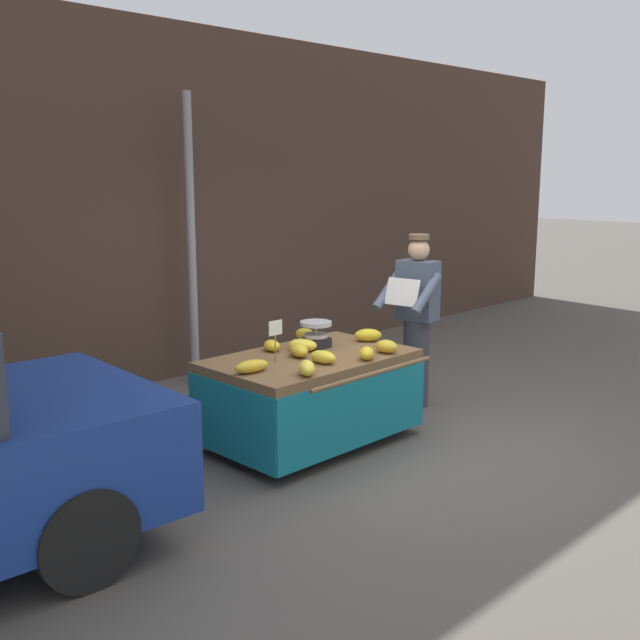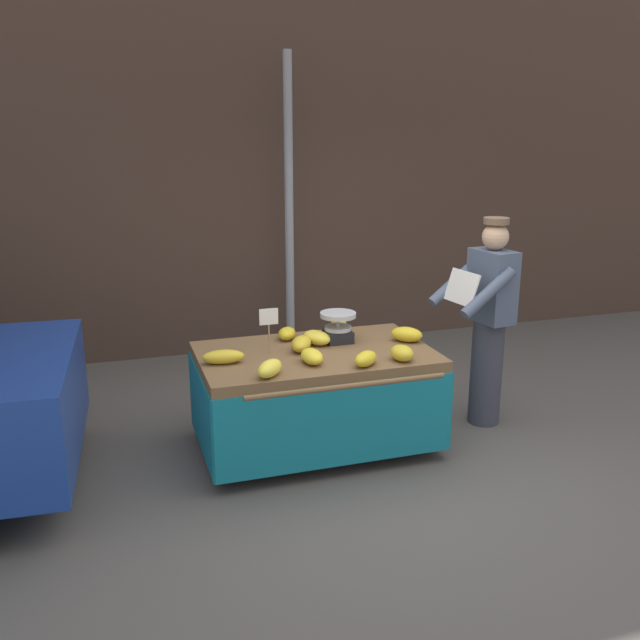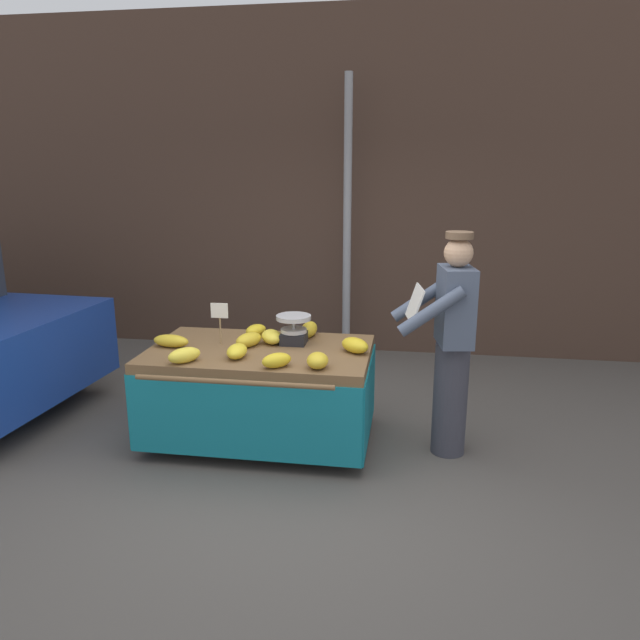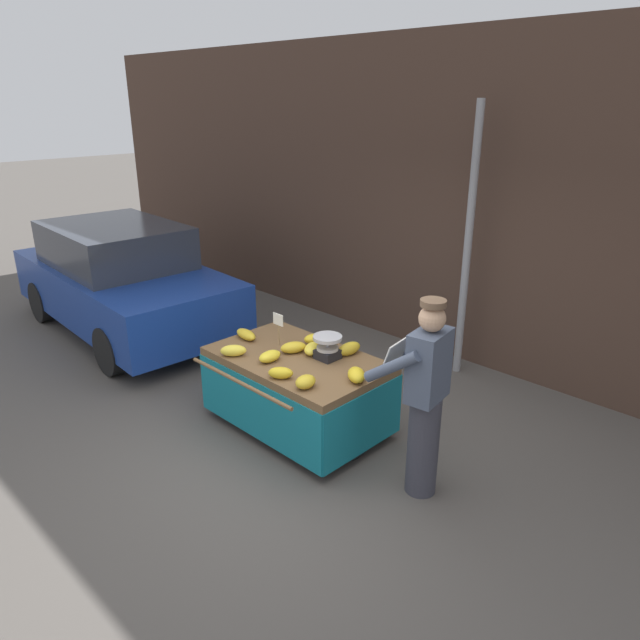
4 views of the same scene
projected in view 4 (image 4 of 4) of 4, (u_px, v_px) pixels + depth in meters
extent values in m
plane|color=#514C47|center=(293.00, 463.00, 5.36)|extent=(60.00, 60.00, 0.00)
cube|color=#473328|center=(492.00, 207.00, 6.79)|extent=(16.00, 0.24, 3.89)
cylinder|color=gray|center=(468.00, 245.00, 6.63)|extent=(0.09, 0.09, 3.13)
cube|color=brown|center=(297.00, 360.00, 5.70)|extent=(1.73, 1.06, 0.08)
cylinder|color=black|center=(248.00, 370.00, 6.35)|extent=(0.05, 0.73, 0.73)
cylinder|color=#B7B7BC|center=(246.00, 369.00, 6.37)|extent=(0.01, 0.13, 0.13)
cylinder|color=black|center=(357.00, 423.00, 5.31)|extent=(0.05, 0.73, 0.73)
cylinder|color=#B7B7BC|center=(360.00, 424.00, 5.29)|extent=(0.01, 0.13, 0.13)
cylinder|color=#4C4742|center=(329.00, 381.00, 6.14)|extent=(0.05, 0.05, 0.70)
cube|color=#147284|center=(256.00, 410.00, 5.47)|extent=(1.73, 0.02, 0.60)
cube|color=#147284|center=(334.00, 375.00, 6.17)|extent=(1.73, 0.02, 0.60)
cube|color=#147284|center=(243.00, 365.00, 6.39)|extent=(0.02, 1.06, 0.60)
cube|color=#147284|center=(364.00, 423.00, 5.25)|extent=(0.02, 1.06, 0.60)
cylinder|color=brown|center=(239.00, 382.00, 5.22)|extent=(1.39, 0.04, 0.04)
cube|color=black|center=(327.00, 354.00, 5.63)|extent=(0.20, 0.20, 0.09)
cylinder|color=#B7B7BC|center=(328.00, 345.00, 5.59)|extent=(0.02, 0.02, 0.11)
cylinder|color=#B7B7BC|center=(328.00, 338.00, 5.56)|extent=(0.28, 0.28, 0.03)
cylinder|color=#B7B7BC|center=(327.00, 348.00, 5.60)|extent=(0.21, 0.21, 0.03)
cylinder|color=#997A51|center=(279.00, 335.00, 5.91)|extent=(0.01, 0.01, 0.22)
cube|color=white|center=(278.00, 319.00, 5.84)|extent=(0.14, 0.01, 0.12)
ellipsoid|color=gold|center=(281.00, 373.00, 5.23)|extent=(0.25, 0.23, 0.11)
ellipsoid|color=yellow|center=(270.00, 356.00, 5.56)|extent=(0.15, 0.25, 0.10)
ellipsoid|color=gold|center=(314.00, 339.00, 5.98)|extent=(0.21, 0.24, 0.10)
ellipsoid|color=gold|center=(293.00, 347.00, 5.75)|extent=(0.24, 0.29, 0.11)
ellipsoid|color=yellow|center=(233.00, 351.00, 5.68)|extent=(0.26, 0.27, 0.11)
ellipsoid|color=gold|center=(349.00, 349.00, 5.71)|extent=(0.15, 0.28, 0.13)
ellipsoid|color=gold|center=(356.00, 375.00, 5.18)|extent=(0.29, 0.28, 0.12)
ellipsoid|color=gold|center=(306.00, 382.00, 5.06)|extent=(0.17, 0.21, 0.11)
ellipsoid|color=yellow|center=(313.00, 349.00, 5.73)|extent=(0.25, 0.30, 0.11)
ellipsoid|color=gold|center=(246.00, 334.00, 6.08)|extent=(0.31, 0.16, 0.10)
cylinder|color=#383842|center=(423.00, 445.00, 4.84)|extent=(0.26, 0.26, 0.88)
cube|color=#475166|center=(429.00, 366.00, 4.58)|extent=(0.28, 0.41, 0.58)
sphere|color=tan|center=(432.00, 318.00, 4.44)|extent=(0.21, 0.21, 0.21)
cylinder|color=brown|center=(433.00, 303.00, 4.40)|extent=(0.20, 0.20, 0.05)
cylinder|color=#475166|center=(392.00, 367.00, 4.54)|extent=(0.49, 0.16, 0.37)
cylinder|color=#475166|center=(417.00, 349.00, 4.85)|extent=(0.49, 0.16, 0.37)
cube|color=silver|center=(395.00, 354.00, 4.74)|extent=(0.14, 0.35, 0.25)
cube|color=navy|center=(125.00, 290.00, 8.21)|extent=(3.99, 1.92, 0.70)
cube|color=#2D333D|center=(115.00, 244.00, 8.09)|extent=(2.11, 1.61, 0.56)
cylinder|color=black|center=(221.00, 320.00, 7.97)|extent=(0.61, 0.21, 0.60)
cylinder|color=black|center=(110.00, 351.00, 6.99)|extent=(0.61, 0.21, 0.60)
cylinder|color=black|center=(140.00, 281.00, 9.65)|extent=(0.61, 0.21, 0.60)
cylinder|color=black|center=(41.00, 302.00, 8.67)|extent=(0.61, 0.21, 0.60)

